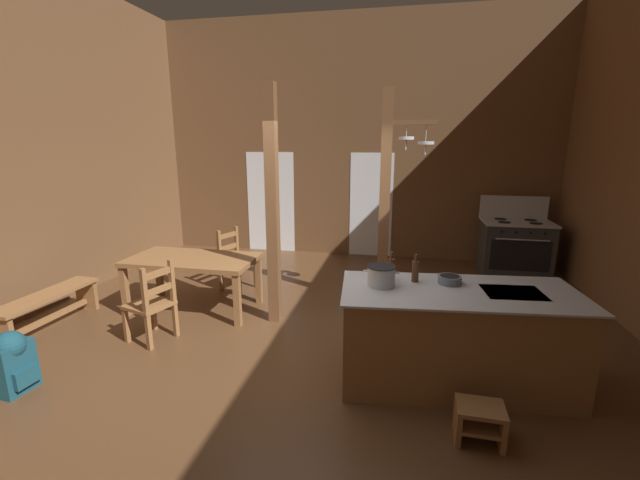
{
  "coord_description": "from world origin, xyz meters",
  "views": [
    {
      "loc": [
        0.99,
        -3.95,
        2.28
      ],
      "look_at": [
        0.03,
        0.78,
        1.1
      ],
      "focal_mm": 23.0,
      "sensor_mm": 36.0,
      "label": 1
    }
  ],
  "objects_px": {
    "bench_along_left_wall": "(48,304)",
    "mixing_bowl_on_counter": "(449,280)",
    "stockpot_on_counter": "(381,276)",
    "kitchen_island": "(456,337)",
    "bottle_short_on_counter": "(391,268)",
    "backpack": "(13,360)",
    "ladderback_chair_near_window": "(235,261)",
    "dining_table": "(193,264)",
    "stove_range": "(515,246)",
    "ladderback_chair_by_post": "(152,304)",
    "bottle_tall_on_counter": "(415,271)",
    "step_stool": "(480,420)"
  },
  "relations": [
    {
      "from": "step_stool",
      "to": "backpack",
      "type": "height_order",
      "value": "backpack"
    },
    {
      "from": "stove_range",
      "to": "stockpot_on_counter",
      "type": "bearing_deg",
      "value": -119.62
    },
    {
      "from": "bottle_tall_on_counter",
      "to": "kitchen_island",
      "type": "bearing_deg",
      "value": -22.27
    },
    {
      "from": "ladderback_chair_near_window",
      "to": "stockpot_on_counter",
      "type": "xyz_separation_m",
      "value": [
        2.36,
        -2.04,
        0.58
      ]
    },
    {
      "from": "kitchen_island",
      "to": "bottle_tall_on_counter",
      "type": "bearing_deg",
      "value": 157.73
    },
    {
      "from": "kitchen_island",
      "to": "mixing_bowl_on_counter",
      "type": "xyz_separation_m",
      "value": [
        -0.08,
        0.17,
        0.51
      ]
    },
    {
      "from": "kitchen_island",
      "to": "bottle_tall_on_counter",
      "type": "xyz_separation_m",
      "value": [
        -0.4,
        0.17,
        0.58
      ]
    },
    {
      "from": "ladderback_chair_near_window",
      "to": "ladderback_chair_by_post",
      "type": "height_order",
      "value": "same"
    },
    {
      "from": "bench_along_left_wall",
      "to": "bottle_tall_on_counter",
      "type": "bearing_deg",
      "value": -0.85
    },
    {
      "from": "ladderback_chair_near_window",
      "to": "backpack",
      "type": "bearing_deg",
      "value": -107.06
    },
    {
      "from": "ladderback_chair_by_post",
      "to": "bench_along_left_wall",
      "type": "relative_size",
      "value": 0.7
    },
    {
      "from": "ladderback_chair_near_window",
      "to": "backpack",
      "type": "xyz_separation_m",
      "value": [
        -0.92,
        -3.0,
        -0.14
      ]
    },
    {
      "from": "bottle_tall_on_counter",
      "to": "dining_table",
      "type": "bearing_deg",
      "value": 161.67
    },
    {
      "from": "ladderback_chair_near_window",
      "to": "bottle_short_on_counter",
      "type": "bearing_deg",
      "value": -36.93
    },
    {
      "from": "mixing_bowl_on_counter",
      "to": "bottle_short_on_counter",
      "type": "height_order",
      "value": "bottle_short_on_counter"
    },
    {
      "from": "ladderback_chair_near_window",
      "to": "stockpot_on_counter",
      "type": "relative_size",
      "value": 2.8
    },
    {
      "from": "dining_table",
      "to": "ladderback_chair_by_post",
      "type": "height_order",
      "value": "ladderback_chair_by_post"
    },
    {
      "from": "stockpot_on_counter",
      "to": "bottle_short_on_counter",
      "type": "xyz_separation_m",
      "value": [
        0.09,
        0.2,
        0.02
      ]
    },
    {
      "from": "bottle_short_on_counter",
      "to": "stockpot_on_counter",
      "type": "bearing_deg",
      "value": -114.07
    },
    {
      "from": "bottle_short_on_counter",
      "to": "dining_table",
      "type": "bearing_deg",
      "value": 160.43
    },
    {
      "from": "kitchen_island",
      "to": "mixing_bowl_on_counter",
      "type": "height_order",
      "value": "mixing_bowl_on_counter"
    },
    {
      "from": "ladderback_chair_near_window",
      "to": "bottle_short_on_counter",
      "type": "height_order",
      "value": "bottle_short_on_counter"
    },
    {
      "from": "dining_table",
      "to": "mixing_bowl_on_counter",
      "type": "bearing_deg",
      "value": -16.5
    },
    {
      "from": "backpack",
      "to": "bottle_tall_on_counter",
      "type": "relative_size",
      "value": 2.16
    },
    {
      "from": "ladderback_chair_near_window",
      "to": "step_stool",
      "type": "bearing_deg",
      "value": -41.52
    },
    {
      "from": "bottle_short_on_counter",
      "to": "bench_along_left_wall",
      "type": "bearing_deg",
      "value": 179.26
    },
    {
      "from": "dining_table",
      "to": "stockpot_on_counter",
      "type": "distance_m",
      "value": 2.85
    },
    {
      "from": "stove_range",
      "to": "mixing_bowl_on_counter",
      "type": "xyz_separation_m",
      "value": [
        -1.47,
        -3.53,
        0.49
      ]
    },
    {
      "from": "stockpot_on_counter",
      "to": "bottle_short_on_counter",
      "type": "relative_size",
      "value": 1.17
    },
    {
      "from": "kitchen_island",
      "to": "bottle_short_on_counter",
      "type": "distance_m",
      "value": 0.88
    },
    {
      "from": "bench_along_left_wall",
      "to": "stockpot_on_counter",
      "type": "distance_m",
      "value": 4.16
    },
    {
      "from": "kitchen_island",
      "to": "ladderback_chair_near_window",
      "type": "height_order",
      "value": "ladderback_chair_near_window"
    },
    {
      "from": "ladderback_chair_near_window",
      "to": "bottle_tall_on_counter",
      "type": "height_order",
      "value": "bottle_tall_on_counter"
    },
    {
      "from": "step_stool",
      "to": "kitchen_island",
      "type": "bearing_deg",
      "value": 97.54
    },
    {
      "from": "kitchen_island",
      "to": "ladderback_chair_near_window",
      "type": "xyz_separation_m",
      "value": [
        -3.08,
        2.02,
        -0.02
      ]
    },
    {
      "from": "ladderback_chair_near_window",
      "to": "mixing_bowl_on_counter",
      "type": "distance_m",
      "value": 3.56
    },
    {
      "from": "ladderback_chair_near_window",
      "to": "bench_along_left_wall",
      "type": "bearing_deg",
      "value": -134.04
    },
    {
      "from": "ladderback_chair_near_window",
      "to": "ladderback_chair_by_post",
      "type": "relative_size",
      "value": 1.0
    },
    {
      "from": "backpack",
      "to": "bottle_tall_on_counter",
      "type": "xyz_separation_m",
      "value": [
        3.6,
        1.14,
        0.73
      ]
    },
    {
      "from": "ladderback_chair_by_post",
      "to": "bottle_short_on_counter",
      "type": "relative_size",
      "value": 3.29
    },
    {
      "from": "ladderback_chair_near_window",
      "to": "ladderback_chair_by_post",
      "type": "bearing_deg",
      "value": -97.48
    },
    {
      "from": "step_stool",
      "to": "bottle_short_on_counter",
      "type": "distance_m",
      "value": 1.51
    },
    {
      "from": "kitchen_island",
      "to": "bottle_short_on_counter",
      "type": "height_order",
      "value": "bottle_short_on_counter"
    },
    {
      "from": "ladderback_chair_by_post",
      "to": "bottle_short_on_counter",
      "type": "height_order",
      "value": "bottle_short_on_counter"
    },
    {
      "from": "kitchen_island",
      "to": "step_stool",
      "type": "distance_m",
      "value": 0.86
    },
    {
      "from": "stove_range",
      "to": "ladderback_chair_by_post",
      "type": "relative_size",
      "value": 1.39
    },
    {
      "from": "bench_along_left_wall",
      "to": "mixing_bowl_on_counter",
      "type": "distance_m",
      "value": 4.78
    },
    {
      "from": "dining_table",
      "to": "mixing_bowl_on_counter",
      "type": "xyz_separation_m",
      "value": [
        3.23,
        -0.96,
        0.32
      ]
    },
    {
      "from": "dining_table",
      "to": "bench_along_left_wall",
      "type": "distance_m",
      "value": 1.78
    },
    {
      "from": "bench_along_left_wall",
      "to": "backpack",
      "type": "relative_size",
      "value": 2.27
    }
  ]
}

